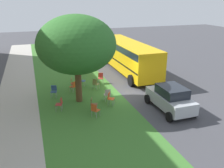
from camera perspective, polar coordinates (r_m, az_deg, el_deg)
ground at (r=18.06m, az=2.83°, el=-2.49°), size 80.00×80.00×0.00m
grass_verge at (r=17.22m, az=-7.15°, el=-3.77°), size 48.00×6.00×0.01m
sidewalk_strip at (r=17.00m, az=-21.85°, el=-5.45°), size 48.00×2.80×0.01m
street_tree at (r=15.91m, az=-8.46°, el=9.25°), size 5.20×5.20×5.93m
chair_0 at (r=19.76m, az=-7.25°, el=0.97°), size 0.56×0.57×0.88m
chair_1 at (r=15.33m, az=-4.55°, el=-4.64°), size 0.53×0.54×0.88m
chair_2 at (r=17.90m, az=-13.70°, el=-1.48°), size 0.53×0.52×0.88m
chair_3 at (r=18.52m, az=-9.14°, el=-0.43°), size 0.58×0.58×0.88m
chair_4 at (r=19.24m, az=-9.37°, el=0.34°), size 0.49×0.49×0.88m
chair_5 at (r=15.66m, az=-12.32°, el=-4.51°), size 0.52×0.53×0.88m
chair_6 at (r=16.75m, az=-1.10°, el=-2.39°), size 0.44×0.44×0.88m
chair_7 at (r=20.31m, az=-2.71°, el=1.64°), size 0.51×0.50×0.88m
chair_8 at (r=14.54m, az=-4.08°, el=-6.05°), size 0.58×0.58×0.88m
chair_9 at (r=18.88m, az=-3.93°, el=0.19°), size 0.59×0.59×0.88m
chair_10 at (r=16.15m, az=-0.43°, el=-3.25°), size 0.58×0.58×0.88m
parked_car at (r=15.73m, az=13.74°, el=-3.26°), size 3.70×1.92×1.65m
school_bus at (r=23.32m, az=3.63°, el=7.18°), size 10.40×2.80×2.88m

